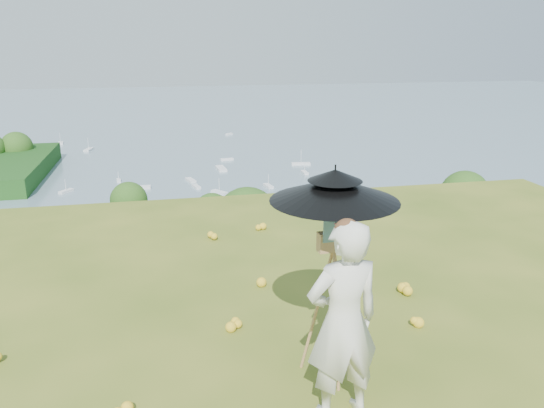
{
  "coord_description": "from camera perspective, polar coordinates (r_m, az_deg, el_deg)",
  "views": [
    {
      "loc": [
        -1.53,
        -3.98,
        3.22
      ],
      "look_at": [
        -0.11,
        2.83,
        1.07
      ],
      "focal_mm": 35.0,
      "sensor_mm": 36.0,
      "label": 1
    }
  ],
  "objects": [
    {
      "name": "ground",
      "position": [
        5.34,
        7.84,
        -20.08
      ],
      "size": [
        14.0,
        14.0,
        0.0
      ],
      "primitive_type": "plane",
      "color": "#475F1B",
      "rests_on": "ground"
    },
    {
      "name": "shoreline_tier",
      "position": [
        88.19,
        -9.67,
        -9.49
      ],
      "size": [
        170.0,
        28.0,
        8.0
      ],
      "primitive_type": "cube",
      "color": "#675D53",
      "rests_on": "bay_water"
    },
    {
      "name": "bay_water",
      "position": [
        246.8,
        -11.39,
        8.17
      ],
      "size": [
        700.0,
        700.0,
        0.0
      ],
      "primitive_type": "plane",
      "color": "slate",
      "rests_on": "ground"
    },
    {
      "name": "slope_trees",
      "position": [
        43.05,
        -8.7,
        -8.07
      ],
      "size": [
        110.0,
        50.0,
        6.0
      ],
      "primitive_type": null,
      "color": "#254E17",
      "rests_on": "forest_slope"
    },
    {
      "name": "harbor_town",
      "position": [
        85.5,
        -9.88,
        -5.59
      ],
      "size": [
        110.0,
        22.0,
        5.0
      ],
      "primitive_type": null,
      "color": "silver",
      "rests_on": "shoreline_tier"
    },
    {
      "name": "moored_boats",
      "position": [
        169.4,
        -15.22,
        4.0
      ],
      "size": [
        140.0,
        140.0,
        0.7
      ],
      "primitive_type": null,
      "color": "white",
      "rests_on": "bay_water"
    },
    {
      "name": "wildflowers",
      "position": [
        5.49,
        6.96,
        -18.06
      ],
      "size": [
        10.0,
        10.5,
        0.12
      ],
      "primitive_type": null,
      "color": "gold",
      "rests_on": "ground"
    },
    {
      "name": "painter",
      "position": [
        4.66,
        7.65,
        -12.47
      ],
      "size": [
        0.72,
        0.53,
        1.85
      ],
      "primitive_type": "imported",
      "rotation": [
        0.0,
        0.0,
        3.27
      ],
      "color": "silver",
      "rests_on": "ground"
    },
    {
      "name": "field_easel",
      "position": [
        5.23,
        6.45,
        -10.09
      ],
      "size": [
        0.69,
        0.69,
        1.66
      ],
      "primitive_type": null,
      "rotation": [
        0.0,
        0.0,
        0.11
      ],
      "color": "olive",
      "rests_on": "ground"
    },
    {
      "name": "sun_umbrella",
      "position": [
        4.91,
        6.69,
        -0.26
      ],
      "size": [
        1.29,
        1.29,
        0.79
      ],
      "primitive_type": null,
      "rotation": [
        0.0,
        0.0,
        0.08
      ],
      "color": "black",
      "rests_on": "field_easel"
    },
    {
      "name": "painter_cap",
      "position": [
        4.3,
        8.11,
        -2.35
      ],
      "size": [
        0.22,
        0.26,
        0.1
      ],
      "primitive_type": null,
      "rotation": [
        0.0,
        0.0,
        0.05
      ],
      "color": "#BD6876",
      "rests_on": "painter"
    }
  ]
}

